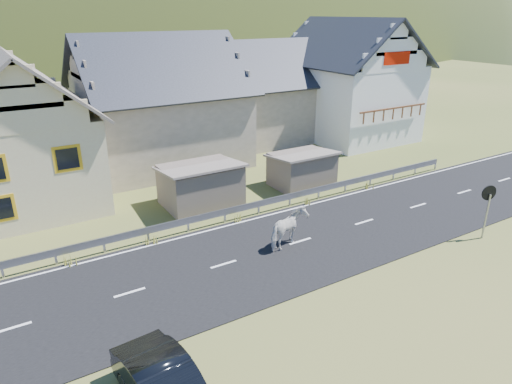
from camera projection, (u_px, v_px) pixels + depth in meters
ground at (300, 242)px, 21.12m from camera, size 160.00×160.00×0.00m
road at (300, 242)px, 21.12m from camera, size 60.00×7.00×0.04m
lane_markings at (300, 241)px, 21.11m from camera, size 60.00×6.60×0.01m
guardrail at (259, 204)px, 23.84m from camera, size 28.10×0.09×0.75m
shed_left at (201, 185)px, 24.92m from camera, size 4.30×3.30×2.40m
shed_right at (302, 170)px, 27.69m from camera, size 3.80×2.90×2.20m
house_cream at (17, 124)px, 24.22m from camera, size 7.80×9.80×8.30m
house_stone_a at (159, 96)px, 30.85m from camera, size 10.80×9.80×8.90m
house_stone_b at (267, 86)px, 37.41m from camera, size 9.80×8.80×8.10m
house_white at (348, 75)px, 37.62m from camera, size 8.80×10.80×9.70m
mountain at (28, 96)px, 173.93m from camera, size 440.00×280.00×260.00m
horse at (289, 229)px, 20.35m from camera, size 1.64×2.25×1.73m
traffic_mirror at (488, 200)px, 20.85m from camera, size 0.71×0.29×2.63m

